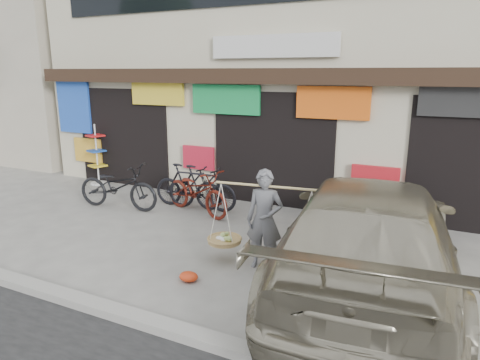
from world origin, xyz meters
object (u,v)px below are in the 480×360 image
at_px(bike_2, 197,191).
at_px(suv, 369,235).
at_px(bike_0, 118,186).
at_px(bike_3, 202,188).
at_px(bike_1, 188,186).
at_px(street_vendor, 264,223).
at_px(display_rack, 97,160).

distance_m(bike_2, suv, 4.51).
bearing_deg(bike_0, bike_3, -73.07).
bearing_deg(bike_1, bike_0, 114.52).
bearing_deg(bike_1, suv, -119.59).
relative_size(street_vendor, bike_2, 0.98).
height_order(bike_0, display_rack, display_rack).
relative_size(bike_1, display_rack, 1.01).
distance_m(bike_0, bike_1, 1.64).
distance_m(street_vendor, bike_2, 3.12).
bearing_deg(bike_2, street_vendor, -110.08).
relative_size(bike_1, bike_2, 0.88).
bearing_deg(suv, bike_1, -31.21).
height_order(bike_3, display_rack, display_rack).
height_order(suv, display_rack, display_rack).
xyz_separation_m(bike_0, bike_2, (1.84, 0.52, -0.02)).
bearing_deg(bike_3, suv, -121.55).
height_order(bike_3, suv, suv).
bearing_deg(bike_2, display_rack, 93.41).
distance_m(bike_0, suv, 6.10).
relative_size(street_vendor, bike_0, 0.94).
xyz_separation_m(street_vendor, bike_1, (-2.86, 2.19, -0.24)).
distance_m(street_vendor, suv, 1.64).
xyz_separation_m(bike_1, display_rack, (-3.53, 0.74, 0.17)).
xyz_separation_m(bike_2, display_rack, (-3.93, 1.01, 0.18)).
height_order(bike_1, suv, suv).
bearing_deg(display_rack, bike_2, -14.48).
distance_m(bike_3, suv, 4.66).
bearing_deg(bike_1, street_vendor, -131.44).
bearing_deg(bike_3, bike_1, 85.98).
bearing_deg(street_vendor, bike_3, 131.12).
xyz_separation_m(bike_1, bike_2, (0.40, -0.27, -0.00)).
bearing_deg(bike_3, bike_2, -176.76).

